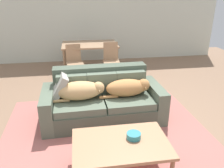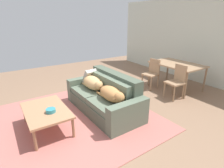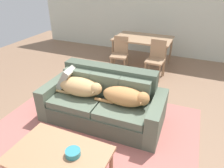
% 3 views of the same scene
% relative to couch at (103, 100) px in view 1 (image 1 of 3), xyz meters
% --- Properties ---
extents(ground_plane, '(10.00, 10.00, 0.00)m').
position_rel_couch_xyz_m(ground_plane, '(0.12, -0.33, -0.33)').
color(ground_plane, '#8D6B51').
extents(back_partition, '(8.00, 0.12, 2.70)m').
position_rel_couch_xyz_m(back_partition, '(0.12, 3.67, 1.02)').
color(back_partition, silver).
rests_on(back_partition, ground).
extents(area_rug, '(3.30, 3.31, 0.01)m').
position_rel_couch_xyz_m(area_rug, '(0.00, -0.77, -0.32)').
color(area_rug, '#BB6960').
rests_on(area_rug, ground).
extents(couch, '(2.04, 0.98, 0.87)m').
position_rel_couch_xyz_m(couch, '(0.00, 0.00, 0.00)').
color(couch, '#4B5747').
rests_on(couch, ground).
extents(dog_on_left_cushion, '(0.90, 0.39, 0.30)m').
position_rel_couch_xyz_m(dog_on_left_cushion, '(-0.36, -0.11, 0.26)').
color(dog_on_left_cushion, tan).
rests_on(dog_on_left_cushion, couch).
extents(dog_on_right_cushion, '(0.87, 0.37, 0.29)m').
position_rel_couch_xyz_m(dog_on_right_cushion, '(0.43, -0.09, 0.25)').
color(dog_on_right_cushion, tan).
rests_on(dog_on_right_cushion, couch).
extents(throw_pillow_by_left_arm, '(0.36, 0.46, 0.43)m').
position_rel_couch_xyz_m(throw_pillow_by_left_arm, '(-0.72, 0.03, 0.30)').
color(throw_pillow_by_left_arm, '#B0AB9C').
rests_on(throw_pillow_by_left_arm, couch).
extents(coffee_table, '(1.14, 0.74, 0.43)m').
position_rel_couch_xyz_m(coffee_table, '(0.06, -1.35, 0.06)').
color(coffee_table, tan).
rests_on(coffee_table, ground).
extents(bowl_on_coffee_table, '(0.17, 0.17, 0.07)m').
position_rel_couch_xyz_m(bowl_on_coffee_table, '(0.23, -1.29, 0.14)').
color(bowl_on_coffee_table, teal).
rests_on(bowl_on_coffee_table, coffee_table).
extents(dining_table, '(1.45, 0.98, 0.77)m').
position_rel_couch_xyz_m(dining_table, '(-0.05, 2.53, 0.38)').
color(dining_table, tan).
rests_on(dining_table, ground).
extents(dining_chair_near_left, '(0.45, 0.45, 0.88)m').
position_rel_couch_xyz_m(dining_chair_near_left, '(-0.47, 1.95, 0.16)').
color(dining_chair_near_left, tan).
rests_on(dining_chair_near_left, ground).
extents(dining_chair_near_right, '(0.42, 0.42, 0.91)m').
position_rel_couch_xyz_m(dining_chair_near_right, '(0.44, 1.94, 0.18)').
color(dining_chair_near_right, tan).
rests_on(dining_chair_near_right, ground).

